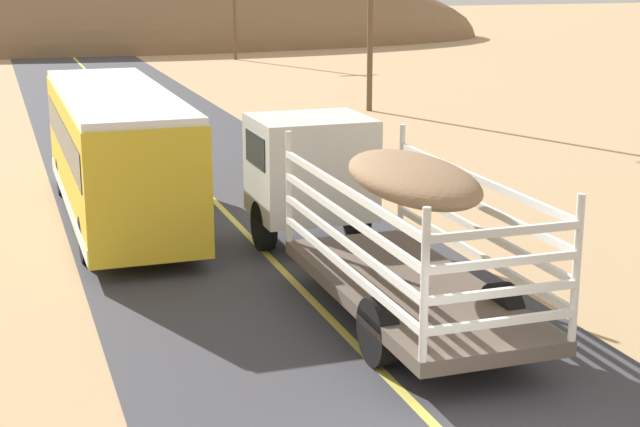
# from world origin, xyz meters

# --- Properties ---
(livestock_truck) EXTENTS (2.53, 9.70, 3.02)m
(livestock_truck) POSITION_xyz_m (1.14, 8.20, 1.79)
(livestock_truck) COLOR silver
(livestock_truck) RESTS_ON road_surface
(bus) EXTENTS (2.54, 10.00, 3.21)m
(bus) POSITION_xyz_m (-2.63, 13.93, 1.75)
(bus) COLOR gold
(bus) RESTS_ON road_surface
(distant_hill) EXTENTS (58.18, 19.21, 12.72)m
(distant_hill) POSITION_xyz_m (5.17, 66.57, 0.00)
(distant_hill) COLOR olive
(distant_hill) RESTS_ON ground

